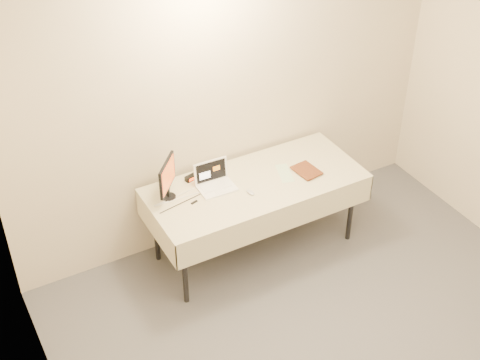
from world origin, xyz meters
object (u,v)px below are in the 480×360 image
laptop (214,181)px  monitor (167,177)px  book (299,164)px  table (256,188)px

laptop → monitor: monitor is taller
book → monitor: bearing=160.9°
table → monitor: 0.79m
laptop → book: 0.73m
table → laptop: 0.37m
laptop → monitor: bearing=175.4°
monitor → book: bearing=-61.9°
table → monitor: (-0.73, 0.17, 0.27)m
monitor → book: monitor is taller
table → monitor: bearing=167.2°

